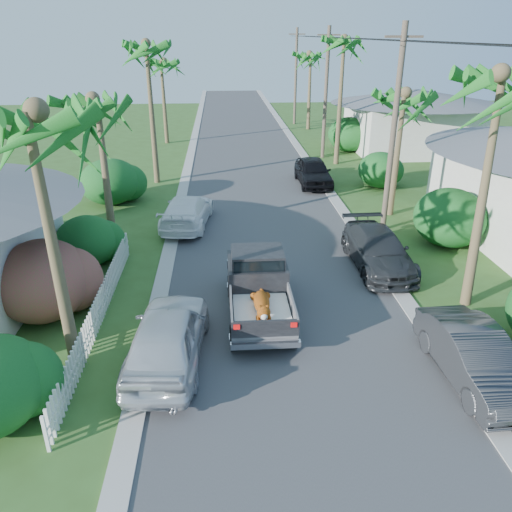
{
  "coord_description": "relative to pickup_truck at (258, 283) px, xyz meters",
  "views": [
    {
      "loc": [
        -1.97,
        -8.68,
        8.56
      ],
      "look_at": [
        -0.86,
        7.21,
        1.4
      ],
      "focal_mm": 35.0,
      "sensor_mm": 36.0,
      "label": 1
    }
  ],
  "objects": [
    {
      "name": "shrub_r_b",
      "position": [
        8.68,
        5.1,
        0.24
      ],
      "size": [
        3.0,
        3.3,
        2.5
      ],
      "primitive_type": "ellipsoid",
      "color": "#134519",
      "rests_on": "ground"
    },
    {
      "name": "palm_l_c",
      "position": [
        -5.12,
        16.1,
        6.9
      ],
      "size": [
        4.4,
        4.4,
        9.2
      ],
      "color": "brown",
      "rests_on": "ground"
    },
    {
      "name": "palm_r_a",
      "position": [
        7.18,
        0.1,
        6.41
      ],
      "size": [
        4.4,
        4.4,
        8.7
      ],
      "color": "brown",
      "rests_on": "ground"
    },
    {
      "name": "house_right_far",
      "position": [
        13.88,
        24.1,
        1.11
      ],
      "size": [
        9.0,
        8.0,
        4.6
      ],
      "color": "silver",
      "rests_on": "ground"
    },
    {
      "name": "palm_l_d",
      "position": [
        -5.62,
        28.1,
        5.43
      ],
      "size": [
        4.4,
        4.4,
        7.7
      ],
      "color": "brown",
      "rests_on": "ground"
    },
    {
      "name": "shrub_l_b",
      "position": [
        -6.92,
        0.1,
        0.29
      ],
      "size": [
        3.0,
        3.3,
        2.6
      ],
      "primitive_type": "ellipsoid",
      "color": "#C51C44",
      "rests_on": "ground"
    },
    {
      "name": "curb_left",
      "position": [
        -3.42,
        19.1,
        -0.98
      ],
      "size": [
        0.6,
        100.0,
        0.06
      ],
      "primitive_type": "cube",
      "color": "#A5A39E",
      "rests_on": "ground"
    },
    {
      "name": "parked_car_rf",
      "position": [
        4.48,
        14.88,
        -0.21
      ],
      "size": [
        1.92,
        4.69,
        1.59
      ],
      "primitive_type": "imported",
      "rotation": [
        0.0,
        0.0,
        0.01
      ],
      "color": "black",
      "rests_on": "ground"
    },
    {
      "name": "parked_car_rn",
      "position": [
        5.43,
        -4.1,
        -0.29
      ],
      "size": [
        1.71,
        4.44,
        1.44
      ],
      "primitive_type": "imported",
      "rotation": [
        0.0,
        0.0,
        0.04
      ],
      "color": "#292B2E",
      "rests_on": "ground"
    },
    {
      "name": "parked_car_ln",
      "position": [
        -2.72,
        -2.72,
        -0.17
      ],
      "size": [
        2.34,
        5.04,
        1.67
      ],
      "primitive_type": "imported",
      "rotation": [
        0.0,
        0.0,
        3.07
      ],
      "color": "silver",
      "rests_on": "ground"
    },
    {
      "name": "shrub_r_d",
      "position": [
        8.88,
        24.1,
        0.29
      ],
      "size": [
        3.2,
        3.52,
        2.6
      ],
      "primitive_type": "ellipsoid",
      "color": "#134519",
      "rests_on": "ground"
    },
    {
      "name": "utility_pole_c",
      "position": [
        6.48,
        22.1,
        3.59
      ],
      "size": [
        1.6,
        0.26,
        9.0
      ],
      "color": "brown",
      "rests_on": "ground"
    },
    {
      "name": "ground",
      "position": [
        0.88,
        -5.9,
        -1.01
      ],
      "size": [
        120.0,
        120.0,
        0.0
      ],
      "primitive_type": "plane",
      "color": "#33531F",
      "rests_on": "ground"
    },
    {
      "name": "road",
      "position": [
        0.88,
        19.1,
        -1.0
      ],
      "size": [
        8.0,
        100.0,
        0.02
      ],
      "primitive_type": "cube",
      "color": "#38383A",
      "rests_on": "ground"
    },
    {
      "name": "palm_r_d",
      "position": [
        7.38,
        34.1,
        5.73
      ],
      "size": [
        4.4,
        4.4,
        8.0
      ],
      "color": "brown",
      "rests_on": "ground"
    },
    {
      "name": "utility_pole_d",
      "position": [
        6.48,
        37.1,
        3.59
      ],
      "size": [
        1.6,
        0.26,
        9.0
      ],
      "color": "brown",
      "rests_on": "ground"
    },
    {
      "name": "utility_pole_b",
      "position": [
        6.48,
        7.1,
        3.59
      ],
      "size": [
        1.6,
        0.26,
        9.0
      ],
      "color": "brown",
      "rests_on": "ground"
    },
    {
      "name": "palm_r_b",
      "position": [
        7.48,
        9.1,
        4.94
      ],
      "size": [
        4.4,
        4.4,
        7.2
      ],
      "color": "brown",
      "rests_on": "ground"
    },
    {
      "name": "parked_car_rm",
      "position": [
        4.96,
        3.02,
        -0.28
      ],
      "size": [
        2.14,
        5.05,
        1.45
      ],
      "primitive_type": "imported",
      "rotation": [
        0.0,
        0.0,
        0.02
      ],
      "color": "#2A2C2E",
      "rests_on": "ground"
    },
    {
      "name": "picket_fence",
      "position": [
        -5.12,
        -0.4,
        -0.51
      ],
      "size": [
        0.1,
        11.0,
        1.0
      ],
      "primitive_type": "cube",
      "color": "white",
      "rests_on": "ground"
    },
    {
      "name": "palm_l_a",
      "position": [
        -5.32,
        -2.9,
        5.92
      ],
      "size": [
        4.4,
        4.4,
        8.2
      ],
      "color": "brown",
      "rests_on": "ground"
    },
    {
      "name": "shrub_l_d",
      "position": [
        -7.12,
        12.1,
        0.19
      ],
      "size": [
        3.2,
        3.52,
        2.4
      ],
      "primitive_type": "ellipsoid",
      "color": "#134519",
      "rests_on": "ground"
    },
    {
      "name": "palm_r_c",
      "position": [
        7.08,
        20.1,
        7.1
      ],
      "size": [
        4.4,
        4.4,
        9.4
      ],
      "color": "brown",
      "rests_on": "ground"
    },
    {
      "name": "shrub_l_c",
      "position": [
        -6.52,
        4.1,
        -0.01
      ],
      "size": [
        2.4,
        2.64,
        2.0
      ],
      "primitive_type": "ellipsoid",
      "color": "#134519",
      "rests_on": "ground"
    },
    {
      "name": "palm_l_b",
      "position": [
        -5.92,
        6.1,
        5.14
      ],
      "size": [
        4.4,
        4.4,
        7.4
      ],
      "color": "brown",
      "rests_on": "ground"
    },
    {
      "name": "shrub_r_c",
      "position": [
        8.38,
        14.1,
        0.04
      ],
      "size": [
        2.6,
        2.86,
        2.1
      ],
      "primitive_type": "ellipsoid",
      "color": "#134519",
      "rests_on": "ground"
    },
    {
      "name": "pickup_truck",
      "position": [
        0.0,
        0.0,
        0.0
      ],
      "size": [
        1.98,
        5.12,
        2.06
      ],
      "color": "black",
      "rests_on": "ground"
    },
    {
      "name": "parked_car_lf",
      "position": [
        -2.81,
        8.25,
        -0.28
      ],
      "size": [
        2.65,
        5.23,
        1.46
      ],
      "primitive_type": "imported",
      "rotation": [
        0.0,
        0.0,
        3.02
      ],
      "color": "white",
      "rests_on": "ground"
    },
    {
      "name": "curb_right",
      "position": [
        5.18,
        19.1,
        -0.98
      ],
      "size": [
        0.6,
        100.0,
        0.06
      ],
      "primitive_type": "cube",
      "color": "#A5A39E",
      "rests_on": "ground"
    }
  ]
}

